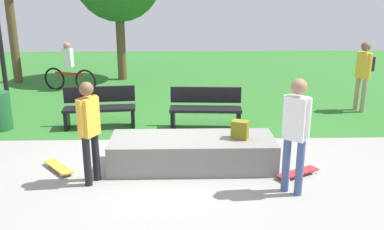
{
  "coord_description": "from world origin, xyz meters",
  "views": [
    {
      "loc": [
        0.31,
        -7.18,
        3.02
      ],
      "look_at": [
        0.5,
        0.01,
        0.84
      ],
      "focal_mm": 38.85,
      "sensor_mm": 36.0,
      "label": 1
    }
  ],
  "objects_px": {
    "skater_performing_trick": "(89,125)",
    "skateboard_spare": "(58,167)",
    "skater_watching": "(296,127)",
    "park_bench_near_path": "(206,107)",
    "skateboard_by_ledge": "(298,173)",
    "concrete_ledge": "(193,152)",
    "cyclist_on_bicycle": "(69,70)",
    "park_bench_far_left": "(100,106)",
    "pedestrian_with_backpack": "(364,70)",
    "backpack_on_ledge": "(240,130)"
  },
  "relations": [
    {
      "from": "backpack_on_ledge",
      "to": "cyclist_on_bicycle",
      "type": "distance_m",
      "value": 7.43
    },
    {
      "from": "backpack_on_ledge",
      "to": "concrete_ledge",
      "type": "bearing_deg",
      "value": 18.82
    },
    {
      "from": "backpack_on_ledge",
      "to": "skateboard_by_ledge",
      "type": "distance_m",
      "value": 1.21
    },
    {
      "from": "park_bench_near_path",
      "to": "skater_performing_trick",
      "type": "bearing_deg",
      "value": -125.81
    },
    {
      "from": "skater_watching",
      "to": "cyclist_on_bicycle",
      "type": "bearing_deg",
      "value": 126.55
    },
    {
      "from": "cyclist_on_bicycle",
      "to": "skateboard_spare",
      "type": "bearing_deg",
      "value": -77.75
    },
    {
      "from": "skateboard_spare",
      "to": "cyclist_on_bicycle",
      "type": "height_order",
      "value": "cyclist_on_bicycle"
    },
    {
      "from": "pedestrian_with_backpack",
      "to": "backpack_on_ledge",
      "type": "bearing_deg",
      "value": -136.25
    },
    {
      "from": "park_bench_near_path",
      "to": "cyclist_on_bicycle",
      "type": "xyz_separation_m",
      "value": [
        -4.0,
        3.74,
        0.15
      ]
    },
    {
      "from": "skater_performing_trick",
      "to": "skateboard_by_ledge",
      "type": "xyz_separation_m",
      "value": [
        3.4,
        0.14,
        -0.91
      ]
    },
    {
      "from": "skater_watching",
      "to": "backpack_on_ledge",
      "type": "bearing_deg",
      "value": 123.91
    },
    {
      "from": "skateboard_by_ledge",
      "to": "cyclist_on_bicycle",
      "type": "relative_size",
      "value": 0.46
    },
    {
      "from": "skater_performing_trick",
      "to": "skateboard_spare",
      "type": "relative_size",
      "value": 2.26
    },
    {
      "from": "concrete_ledge",
      "to": "backpack_on_ledge",
      "type": "xyz_separation_m",
      "value": [
        0.82,
        -0.04,
        0.43
      ]
    },
    {
      "from": "skater_performing_trick",
      "to": "pedestrian_with_backpack",
      "type": "bearing_deg",
      "value": 33.5
    },
    {
      "from": "concrete_ledge",
      "to": "skater_watching",
      "type": "distance_m",
      "value": 1.99
    },
    {
      "from": "backpack_on_ledge",
      "to": "pedestrian_with_backpack",
      "type": "relative_size",
      "value": 0.18
    },
    {
      "from": "park_bench_far_left",
      "to": "skater_performing_trick",
      "type": "bearing_deg",
      "value": -82.05
    },
    {
      "from": "pedestrian_with_backpack",
      "to": "skateboard_by_ledge",
      "type": "bearing_deg",
      "value": -124.5
    },
    {
      "from": "park_bench_near_path",
      "to": "skater_watching",
      "type": "bearing_deg",
      "value": -70.32
    },
    {
      "from": "concrete_ledge",
      "to": "skater_performing_trick",
      "type": "distance_m",
      "value": 1.89
    },
    {
      "from": "skateboard_spare",
      "to": "park_bench_near_path",
      "type": "relative_size",
      "value": 0.46
    },
    {
      "from": "concrete_ledge",
      "to": "backpack_on_ledge",
      "type": "height_order",
      "value": "backpack_on_ledge"
    },
    {
      "from": "backpack_on_ledge",
      "to": "cyclist_on_bicycle",
      "type": "height_order",
      "value": "cyclist_on_bicycle"
    },
    {
      "from": "skater_watching",
      "to": "skateboard_spare",
      "type": "relative_size",
      "value": 2.42
    },
    {
      "from": "skateboard_spare",
      "to": "skateboard_by_ledge",
      "type": "bearing_deg",
      "value": -4.82
    },
    {
      "from": "skater_performing_trick",
      "to": "skateboard_spare",
      "type": "distance_m",
      "value": 1.25
    },
    {
      "from": "backpack_on_ledge",
      "to": "park_bench_near_path",
      "type": "relative_size",
      "value": 0.2
    },
    {
      "from": "park_bench_near_path",
      "to": "park_bench_far_left",
      "type": "distance_m",
      "value": 2.4
    },
    {
      "from": "skateboard_by_ledge",
      "to": "park_bench_near_path",
      "type": "relative_size",
      "value": 0.49
    },
    {
      "from": "skateboard_spare",
      "to": "pedestrian_with_backpack",
      "type": "xyz_separation_m",
      "value": [
        6.76,
        3.52,
        1.01
      ]
    },
    {
      "from": "skateboard_by_ledge",
      "to": "cyclist_on_bicycle",
      "type": "bearing_deg",
      "value": 130.37
    },
    {
      "from": "skater_performing_trick",
      "to": "skateboard_by_ledge",
      "type": "distance_m",
      "value": 3.52
    },
    {
      "from": "skateboard_by_ledge",
      "to": "concrete_ledge",
      "type": "bearing_deg",
      "value": 165.33
    },
    {
      "from": "park_bench_near_path",
      "to": "skateboard_by_ledge",
      "type": "bearing_deg",
      "value": -61.79
    },
    {
      "from": "pedestrian_with_backpack",
      "to": "park_bench_near_path",
      "type": "bearing_deg",
      "value": -162.95
    },
    {
      "from": "concrete_ledge",
      "to": "park_bench_near_path",
      "type": "distance_m",
      "value": 2.2
    },
    {
      "from": "cyclist_on_bicycle",
      "to": "pedestrian_with_backpack",
      "type": "bearing_deg",
      "value": -17.16
    },
    {
      "from": "park_bench_far_left",
      "to": "cyclist_on_bicycle",
      "type": "xyz_separation_m",
      "value": [
        -1.6,
        3.61,
        0.15
      ]
    },
    {
      "from": "park_bench_near_path",
      "to": "park_bench_far_left",
      "type": "relative_size",
      "value": 0.99
    },
    {
      "from": "skater_performing_trick",
      "to": "pedestrian_with_backpack",
      "type": "xyz_separation_m",
      "value": [
        6.06,
        4.01,
        0.1
      ]
    },
    {
      "from": "skater_watching",
      "to": "park_bench_near_path",
      "type": "height_order",
      "value": "skater_watching"
    },
    {
      "from": "skateboard_spare",
      "to": "pedestrian_with_backpack",
      "type": "bearing_deg",
      "value": 27.53
    },
    {
      "from": "skateboard_spare",
      "to": "skater_watching",
      "type": "bearing_deg",
      "value": -13.6
    },
    {
      "from": "skateboard_spare",
      "to": "park_bench_far_left",
      "type": "distance_m",
      "value": 2.45
    },
    {
      "from": "skater_watching",
      "to": "skateboard_by_ledge",
      "type": "xyz_separation_m",
      "value": [
        0.26,
        0.58,
        -1.0
      ]
    },
    {
      "from": "park_bench_far_left",
      "to": "pedestrian_with_backpack",
      "type": "distance_m",
      "value": 6.58
    },
    {
      "from": "skater_performing_trick",
      "to": "skateboard_by_ledge",
      "type": "bearing_deg",
      "value": 2.41
    },
    {
      "from": "skater_watching",
      "to": "park_bench_near_path",
      "type": "distance_m",
      "value": 3.45
    },
    {
      "from": "backpack_on_ledge",
      "to": "skateboard_spare",
      "type": "bearing_deg",
      "value": 22.73
    }
  ]
}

